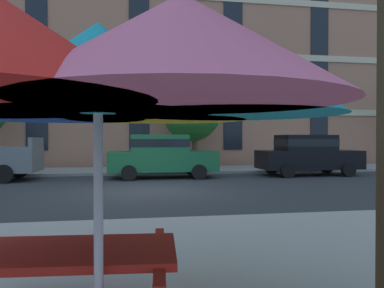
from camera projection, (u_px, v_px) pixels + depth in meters
ground_plane at (146, 191)px, 11.34m from camera, size 120.00×120.00×0.00m
sidewalk_far at (140, 170)px, 18.04m from camera, size 56.00×3.60×0.12m
apartment_building at (137, 26)px, 25.99m from camera, size 47.86×12.08×19.20m
sedan_green at (161, 155)px, 15.10m from camera, size 4.40×1.98×1.78m
sedan_black at (307, 154)px, 16.17m from camera, size 4.40×1.98×1.78m
street_tree_middle at (192, 113)px, 18.86m from camera, size 3.07×3.05×4.50m
patio_umbrella at (98, 73)px, 2.32m from camera, size 3.23×3.00×2.33m
picnic_table at (56, 286)px, 2.76m from camera, size 1.92×1.66×0.77m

